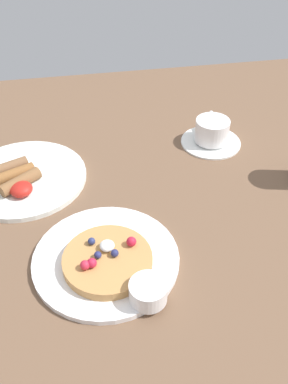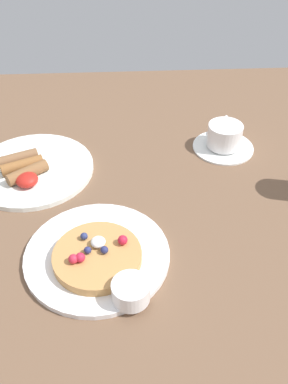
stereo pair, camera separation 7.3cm
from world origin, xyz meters
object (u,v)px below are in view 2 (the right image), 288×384
Objects in this scene: syrup_ramekin at (131,291)px; coffee_cup at (225,135)px; coffee_saucer at (223,146)px; pancake_plate at (97,255)px; breakfast_plate at (33,169)px.

syrup_ramekin is 46.65cm from coffee_cup.
coffee_saucer is 1.32× the size of coffee_cup.
coffee_cup reaches higher than coffee_saucer.
syrup_ramekin is 0.56× the size of coffee_cup.
pancake_plate reaches higher than coffee_saucer.
pancake_plate is 11.11cm from syrup_ramekin.
breakfast_plate reaches higher than coffee_saucer.
pancake_plate is 1.79× the size of coffee_saucer.
pancake_plate is 4.20× the size of syrup_ramekin.
coffee_cup is at bearing 61.07° from syrup_ramekin.
pancake_plate is 41.98cm from coffee_saucer.
coffee_saucer is at bearing 48.14° from pancake_plate.
coffee_cup is (28.05, 31.42, 3.04)cm from pancake_plate.
pancake_plate is 2.36× the size of coffee_cup.
syrup_ramekin is at bearing -118.93° from coffee_cup.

